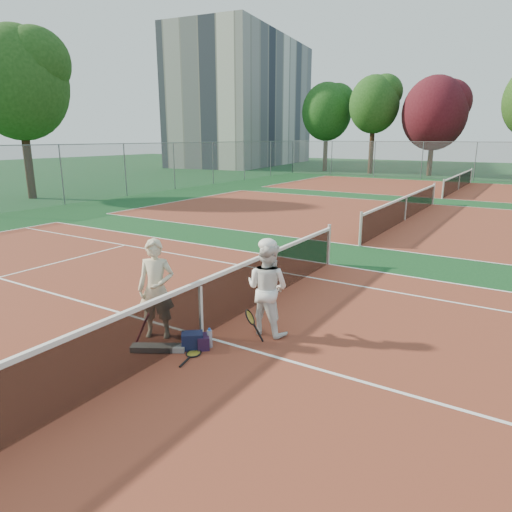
# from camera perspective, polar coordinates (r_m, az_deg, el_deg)

# --- Properties ---
(ground) EXTENTS (130.00, 130.00, 0.00)m
(ground) POSITION_cam_1_polar(r_m,az_deg,el_deg) (8.12, -6.80, -9.92)
(ground) COLOR #103C1A
(ground) RESTS_ON ground
(court_main) EXTENTS (23.77, 10.97, 0.01)m
(court_main) POSITION_cam_1_polar(r_m,az_deg,el_deg) (8.12, -6.80, -9.90)
(court_main) COLOR maroon
(court_main) RESTS_ON ground
(court_far_a) EXTENTS (23.77, 10.97, 0.01)m
(court_far_a) POSITION_cam_1_polar(r_m,az_deg,el_deg) (20.06, 18.09, 4.29)
(court_far_a) COLOR maroon
(court_far_a) RESTS_ON ground
(court_far_b) EXTENTS (23.77, 10.97, 0.01)m
(court_far_b) POSITION_cam_1_polar(r_m,az_deg,el_deg) (33.21, 23.95, 7.61)
(court_far_b) COLOR maroon
(court_far_b) RESTS_ON ground
(net_main) EXTENTS (0.10, 10.98, 1.02)m
(net_main) POSITION_cam_1_polar(r_m,az_deg,el_deg) (7.92, -6.91, -6.57)
(net_main) COLOR black
(net_main) RESTS_ON ground
(net_far_a) EXTENTS (0.10, 10.98, 1.02)m
(net_far_a) POSITION_cam_1_polar(r_m,az_deg,el_deg) (19.98, 18.20, 5.72)
(net_far_a) COLOR black
(net_far_a) RESTS_ON ground
(net_far_b) EXTENTS (0.10, 10.98, 1.02)m
(net_far_b) POSITION_cam_1_polar(r_m,az_deg,el_deg) (33.17, 24.05, 8.47)
(net_far_b) COLOR black
(net_far_b) RESTS_ON ground
(fence_back) EXTENTS (32.00, 0.06, 3.00)m
(fence_back) POSITION_cam_1_polar(r_m,az_deg,el_deg) (40.03, 25.72, 10.58)
(fence_back) COLOR slate
(fence_back) RESTS_ON ground
(fence_left) EXTENTS (0.06, 54.50, 3.00)m
(fence_left) POSITION_cam_1_polar(r_m,az_deg,el_deg) (24.22, -27.17, 8.66)
(fence_left) COLOR slate
(fence_left) RESTS_ON ground
(apartment_block) EXTENTS (12.96, 23.18, 15.00)m
(apartment_block) POSITION_cam_1_polar(r_m,az_deg,el_deg) (59.64, -1.38, 18.63)
(apartment_block) COLOR beige
(apartment_block) RESTS_ON ground
(player_a) EXTENTS (0.75, 0.66, 1.73)m
(player_a) POSITION_cam_1_polar(r_m,az_deg,el_deg) (7.93, -12.35, -4.05)
(player_a) COLOR beige
(player_a) RESTS_ON ground
(player_b) EXTENTS (0.82, 0.64, 1.64)m
(player_b) POSITION_cam_1_polar(r_m,az_deg,el_deg) (7.91, 1.42, -4.07)
(player_b) COLOR white
(player_b) RESTS_ON ground
(racket_red) EXTENTS (0.38, 0.38, 0.56)m
(racket_red) POSITION_cam_1_polar(r_m,az_deg,el_deg) (7.83, -13.58, -8.95)
(racket_red) COLOR maroon
(racket_red) RESTS_ON ground
(racket_black_held) EXTENTS (0.38, 0.35, 0.54)m
(racket_black_held) POSITION_cam_1_polar(r_m,az_deg,el_deg) (7.80, -0.75, -8.69)
(racket_black_held) COLOR black
(racket_black_held) RESTS_ON ground
(racket_spare) EXTENTS (0.40, 0.65, 0.03)m
(racket_spare) POSITION_cam_1_polar(r_m,az_deg,el_deg) (7.51, -7.80, -11.96)
(racket_spare) COLOR black
(racket_spare) RESTS_ON ground
(sports_bag_navy) EXTENTS (0.42, 0.40, 0.27)m
(sports_bag_navy) POSITION_cam_1_polar(r_m,az_deg,el_deg) (7.65, -7.96, -10.44)
(sports_bag_navy) COLOR black
(sports_bag_navy) RESTS_ON ground
(sports_bag_purple) EXTENTS (0.33, 0.33, 0.22)m
(sports_bag_purple) POSITION_cam_1_polar(r_m,az_deg,el_deg) (7.65, -6.64, -10.60)
(sports_bag_purple) COLOR black
(sports_bag_purple) RESTS_ON ground
(net_cover_canvas) EXTENTS (0.86, 0.62, 0.09)m
(net_cover_canvas) POSITION_cam_1_polar(r_m,az_deg,el_deg) (7.71, -12.13, -11.17)
(net_cover_canvas) COLOR slate
(net_cover_canvas) RESTS_ON ground
(water_bottle) EXTENTS (0.09, 0.09, 0.30)m
(water_bottle) POSITION_cam_1_polar(r_m,az_deg,el_deg) (7.65, -5.81, -10.27)
(water_bottle) COLOR #C9E7FF
(water_bottle) RESTS_ON ground
(tree_back_0) EXTENTS (4.92, 4.92, 8.61)m
(tree_back_0) POSITION_cam_1_polar(r_m,az_deg,el_deg) (48.01, 8.84, 17.36)
(tree_back_0) COLOR #382314
(tree_back_0) RESTS_ON ground
(tree_back_1) EXTENTS (4.51, 4.51, 8.84)m
(tree_back_1) POSITION_cam_1_polar(r_m,az_deg,el_deg) (45.18, 14.54, 17.83)
(tree_back_1) COLOR #382314
(tree_back_1) RESTS_ON ground
(tree_back_maroon) EXTENTS (5.50, 5.50, 8.52)m
(tree_back_maroon) POSITION_cam_1_polar(r_m,az_deg,el_deg) (44.22, 21.42, 16.26)
(tree_back_maroon) COLOR #382314
(tree_back_maroon) RESTS_ON ground
(tree_left_1) EXTENTS (5.15, 5.15, 9.08)m
(tree_left_1) POSITION_cam_1_polar(r_m,az_deg,el_deg) (28.87, -27.54, 18.53)
(tree_left_1) COLOR #382314
(tree_left_1) RESTS_ON ground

